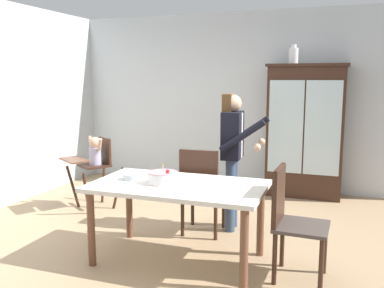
{
  "coord_description": "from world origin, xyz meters",
  "views": [
    {
      "loc": [
        1.61,
        -3.78,
        1.7
      ],
      "look_at": [
        -0.03,
        0.7,
        0.95
      ],
      "focal_mm": 39.19,
      "sensor_mm": 36.0,
      "label": 1
    }
  ],
  "objects_px": {
    "high_chair_with_toddler": "(95,159)",
    "birthday_cake": "(163,178)",
    "dining_table": "(178,193)",
    "dining_chair_far_side": "(201,186)",
    "china_cabinet": "(305,131)",
    "ceramic_vase": "(294,55)",
    "serving_bowl": "(132,177)",
    "adult_person": "(233,145)",
    "dining_chair_right_end": "(290,215)"
  },
  "relations": [
    {
      "from": "dining_table",
      "to": "dining_chair_far_side",
      "type": "distance_m",
      "value": 0.68
    },
    {
      "from": "ceramic_vase",
      "to": "adult_person",
      "type": "distance_m",
      "value": 2.03
    },
    {
      "from": "high_chair_with_toddler",
      "to": "dining_chair_far_side",
      "type": "xyz_separation_m",
      "value": [
        1.63,
        -0.45,
        -0.1
      ]
    },
    {
      "from": "high_chair_with_toddler",
      "to": "dining_table",
      "type": "xyz_separation_m",
      "value": [
        1.63,
        -1.13,
        -0.0
      ]
    },
    {
      "from": "birthday_cake",
      "to": "dining_chair_right_end",
      "type": "relative_size",
      "value": 0.29
    },
    {
      "from": "dining_table",
      "to": "dining_chair_far_side",
      "type": "xyz_separation_m",
      "value": [
        -0.0,
        0.67,
        -0.09
      ]
    },
    {
      "from": "china_cabinet",
      "to": "dining_chair_far_side",
      "type": "height_order",
      "value": "china_cabinet"
    },
    {
      "from": "ceramic_vase",
      "to": "adult_person",
      "type": "relative_size",
      "value": 0.18
    },
    {
      "from": "china_cabinet",
      "to": "birthday_cake",
      "type": "xyz_separation_m",
      "value": [
        -1.02,
        -2.7,
        -0.16
      ]
    },
    {
      "from": "china_cabinet",
      "to": "birthday_cake",
      "type": "bearing_deg",
      "value": -110.77
    },
    {
      "from": "dining_table",
      "to": "dining_chair_right_end",
      "type": "bearing_deg",
      "value": 0.92
    },
    {
      "from": "china_cabinet",
      "to": "adult_person",
      "type": "height_order",
      "value": "china_cabinet"
    },
    {
      "from": "adult_person",
      "to": "dining_chair_far_side",
      "type": "xyz_separation_m",
      "value": [
        -0.27,
        -0.31,
        -0.41
      ]
    },
    {
      "from": "dining_table",
      "to": "dining_chair_right_end",
      "type": "height_order",
      "value": "dining_chair_right_end"
    },
    {
      "from": "high_chair_with_toddler",
      "to": "dining_table",
      "type": "relative_size",
      "value": 0.59
    },
    {
      "from": "high_chair_with_toddler",
      "to": "dining_chair_right_end",
      "type": "xyz_separation_m",
      "value": [
        2.64,
        -1.11,
        -0.1
      ]
    },
    {
      "from": "dining_table",
      "to": "serving_bowl",
      "type": "xyz_separation_m",
      "value": [
        -0.48,
        0.01,
        0.12
      ]
    },
    {
      "from": "china_cabinet",
      "to": "dining_chair_far_side",
      "type": "distance_m",
      "value": 2.23
    },
    {
      "from": "birthday_cake",
      "to": "dining_chair_far_side",
      "type": "xyz_separation_m",
      "value": [
        0.13,
        0.7,
        -0.24
      ]
    },
    {
      "from": "ceramic_vase",
      "to": "dining_table",
      "type": "bearing_deg",
      "value": -104.34
    },
    {
      "from": "dining_table",
      "to": "dining_chair_right_end",
      "type": "distance_m",
      "value": 1.02
    },
    {
      "from": "ceramic_vase",
      "to": "serving_bowl",
      "type": "bearing_deg",
      "value": -113.51
    },
    {
      "from": "adult_person",
      "to": "dining_table",
      "type": "relative_size",
      "value": 0.95
    },
    {
      "from": "birthday_cake",
      "to": "serving_bowl",
      "type": "height_order",
      "value": "birthday_cake"
    },
    {
      "from": "china_cabinet",
      "to": "dining_chair_right_end",
      "type": "bearing_deg",
      "value": -87.24
    },
    {
      "from": "birthday_cake",
      "to": "dining_chair_right_end",
      "type": "bearing_deg",
      "value": 2.2
    },
    {
      "from": "serving_bowl",
      "to": "china_cabinet",
      "type": "bearing_deg",
      "value": 62.93
    },
    {
      "from": "high_chair_with_toddler",
      "to": "birthday_cake",
      "type": "height_order",
      "value": "high_chair_with_toddler"
    },
    {
      "from": "dining_table",
      "to": "ceramic_vase",
      "type": "bearing_deg",
      "value": 75.66
    },
    {
      "from": "high_chair_with_toddler",
      "to": "adult_person",
      "type": "height_order",
      "value": "adult_person"
    },
    {
      "from": "adult_person",
      "to": "dining_table",
      "type": "distance_m",
      "value": 1.07
    },
    {
      "from": "birthday_cake",
      "to": "adult_person",
      "type": "bearing_deg",
      "value": 68.55
    },
    {
      "from": "adult_person",
      "to": "dining_chair_far_side",
      "type": "relative_size",
      "value": 1.59
    },
    {
      "from": "adult_person",
      "to": "dining_chair_far_side",
      "type": "bearing_deg",
      "value": 135.63
    },
    {
      "from": "dining_table",
      "to": "serving_bowl",
      "type": "height_order",
      "value": "serving_bowl"
    },
    {
      "from": "dining_table",
      "to": "dining_chair_far_side",
      "type": "relative_size",
      "value": 1.67
    },
    {
      "from": "china_cabinet",
      "to": "high_chair_with_toddler",
      "type": "xyz_separation_m",
      "value": [
        -2.52,
        -1.55,
        -0.3
      ]
    },
    {
      "from": "dining_table",
      "to": "birthday_cake",
      "type": "relative_size",
      "value": 5.73
    },
    {
      "from": "adult_person",
      "to": "birthday_cake",
      "type": "bearing_deg",
      "value": 154.42
    },
    {
      "from": "adult_person",
      "to": "birthday_cake",
      "type": "height_order",
      "value": "adult_person"
    },
    {
      "from": "serving_bowl",
      "to": "dining_chair_far_side",
      "type": "xyz_separation_m",
      "value": [
        0.47,
        0.67,
        -0.21
      ]
    },
    {
      "from": "birthday_cake",
      "to": "high_chair_with_toddler",
      "type": "bearing_deg",
      "value": 142.22
    },
    {
      "from": "ceramic_vase",
      "to": "birthday_cake",
      "type": "xyz_separation_m",
      "value": [
        -0.82,
        -2.71,
        -1.22
      ]
    },
    {
      "from": "china_cabinet",
      "to": "dining_table",
      "type": "height_order",
      "value": "china_cabinet"
    },
    {
      "from": "ceramic_vase",
      "to": "high_chair_with_toddler",
      "type": "bearing_deg",
      "value": -146.21
    },
    {
      "from": "ceramic_vase",
      "to": "dining_chair_far_side",
      "type": "relative_size",
      "value": 0.28
    },
    {
      "from": "dining_chair_right_end",
      "to": "china_cabinet",
      "type": "bearing_deg",
      "value": 4.36
    },
    {
      "from": "ceramic_vase",
      "to": "dining_chair_far_side",
      "type": "xyz_separation_m",
      "value": [
        -0.69,
        -2.0,
        -1.46
      ]
    },
    {
      "from": "dining_table",
      "to": "dining_chair_right_end",
      "type": "relative_size",
      "value": 1.67
    },
    {
      "from": "adult_person",
      "to": "birthday_cake",
      "type": "distance_m",
      "value": 1.11
    }
  ]
}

